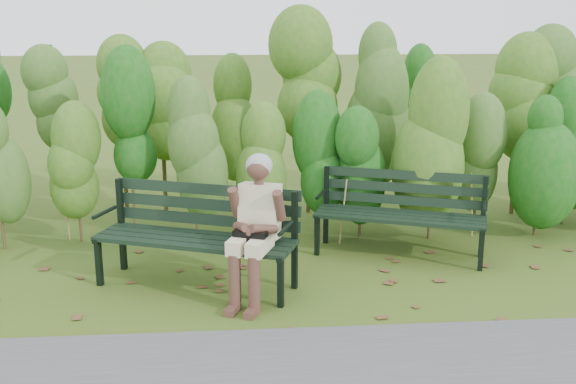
{
  "coord_description": "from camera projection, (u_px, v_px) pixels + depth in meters",
  "views": [
    {
      "loc": [
        -0.48,
        -5.61,
        2.29
      ],
      "look_at": [
        0.0,
        0.35,
        0.75
      ],
      "focal_mm": 42.0,
      "sensor_mm": 36.0,
      "label": 1
    }
  ],
  "objects": [
    {
      "name": "leaf_litter",
      "position": [
        289.0,
        289.0,
        5.88
      ],
      "size": [
        5.7,
        2.0,
        0.01
      ],
      "color": "brown",
      "rests_on": "ground"
    },
    {
      "name": "bench_left",
      "position": [
        199.0,
        228.0,
        5.9
      ],
      "size": [
        1.84,
        1.15,
        0.88
      ],
      "color": "black",
      "rests_on": "ground"
    },
    {
      "name": "hedge_band",
      "position": [
        277.0,
        114.0,
        7.51
      ],
      "size": [
        11.04,
        1.67,
        2.42
      ],
      "color": "#47381E",
      "rests_on": "ground"
    },
    {
      "name": "bench_right",
      "position": [
        401.0,
        207.0,
        6.67
      ],
      "size": [
        1.73,
        1.08,
        0.82
      ],
      "color": "black",
      "rests_on": "ground"
    },
    {
      "name": "ground",
      "position": [
        291.0,
        283.0,
        6.03
      ],
      "size": [
        80.0,
        80.0,
        0.0
      ],
      "primitive_type": "plane",
      "color": "#415317"
    },
    {
      "name": "seated_woman",
      "position": [
        255.0,
        219.0,
        5.53
      ],
      "size": [
        0.55,
        0.74,
        1.22
      ],
      "color": "beige",
      "rests_on": "ground"
    }
  ]
}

